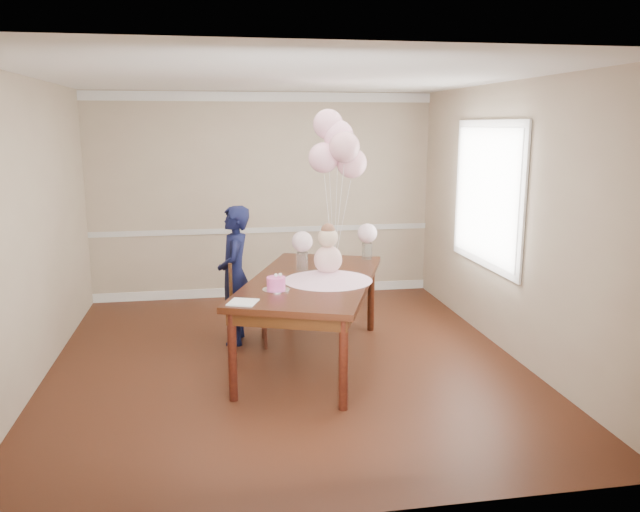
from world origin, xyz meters
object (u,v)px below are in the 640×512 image
at_px(dining_chair_seat, 249,307).
at_px(woman, 235,275).
at_px(birthday_cake, 276,283).
at_px(dining_table_top, 312,281).

distance_m(dining_chair_seat, woman, 0.37).
bearing_deg(dining_chair_seat, birthday_cake, -77.51).
xyz_separation_m(dining_table_top, dining_chair_seat, (-0.58, 0.56, -0.40)).
relative_size(dining_table_top, dining_chair_seat, 5.61).
xyz_separation_m(dining_table_top, woman, (-0.71, 0.66, -0.07)).
relative_size(birthday_cake, dining_chair_seat, 0.42).
bearing_deg(woman, dining_table_top, 52.11).
xyz_separation_m(dining_table_top, birthday_cake, (-0.38, -0.39, 0.09)).
bearing_deg(birthday_cake, dining_chair_seat, 101.77).
distance_m(dining_table_top, birthday_cake, 0.56).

